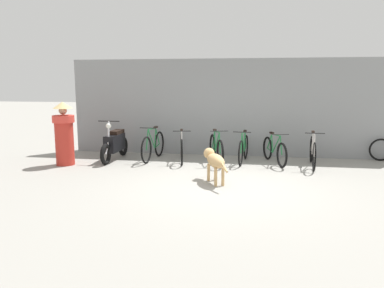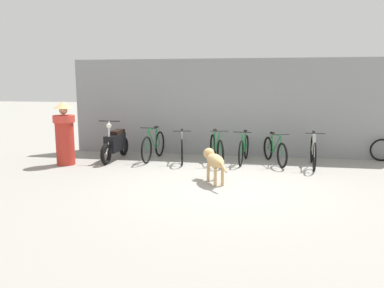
% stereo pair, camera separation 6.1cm
% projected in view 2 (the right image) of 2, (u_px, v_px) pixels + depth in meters
% --- Properties ---
extents(ground_plane, '(60.00, 60.00, 0.00)m').
position_uv_depth(ground_plane, '(223.00, 186.00, 7.71)').
color(ground_plane, gray).
extents(shop_wall_back, '(9.50, 0.20, 2.77)m').
position_uv_depth(shop_wall_back, '(233.00, 108.00, 10.75)').
color(shop_wall_back, gray).
rests_on(shop_wall_back, ground).
extents(bicycle_0, '(0.46, 1.74, 0.93)m').
position_uv_depth(bicycle_0, '(153.00, 146.00, 10.25)').
color(bicycle_0, black).
rests_on(bicycle_0, ground).
extents(bicycle_1, '(0.48, 1.64, 0.88)m').
position_uv_depth(bicycle_1, '(182.00, 148.00, 10.04)').
color(bicycle_1, black).
rests_on(bicycle_1, ground).
extents(bicycle_2, '(0.60, 1.63, 0.90)m').
position_uv_depth(bicycle_2, '(216.00, 149.00, 9.84)').
color(bicycle_2, black).
rests_on(bicycle_2, ground).
extents(bicycle_3, '(0.46, 1.62, 0.87)m').
position_uv_depth(bicycle_3, '(244.00, 149.00, 9.89)').
color(bicycle_3, black).
rests_on(bicycle_3, ground).
extents(bicycle_4, '(0.61, 1.60, 0.83)m').
position_uv_depth(bicycle_4, '(275.00, 151.00, 9.76)').
color(bicycle_4, black).
rests_on(bicycle_4, ground).
extents(bicycle_5, '(0.46, 1.76, 0.91)m').
position_uv_depth(bicycle_5, '(313.00, 152.00, 9.39)').
color(bicycle_5, black).
rests_on(bicycle_5, ground).
extents(motorcycle, '(0.58, 1.80, 1.12)m').
position_uv_depth(motorcycle, '(115.00, 144.00, 10.21)').
color(motorcycle, black).
rests_on(motorcycle, ground).
extents(stray_dog, '(0.64, 1.19, 0.68)m').
position_uv_depth(stray_dog, '(214.00, 160.00, 7.89)').
color(stray_dog, tan).
rests_on(stray_dog, ground).
extents(person_in_robes, '(0.58, 0.58, 1.62)m').
position_uv_depth(person_in_robes, '(65.00, 133.00, 9.56)').
color(person_in_robes, '#B72D23').
rests_on(person_in_robes, ground).
extents(spare_tire_left, '(0.61, 0.08, 0.61)m').
position_uv_depth(spare_tire_left, '(382.00, 150.00, 10.05)').
color(spare_tire_left, black).
rests_on(spare_tire_left, ground).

